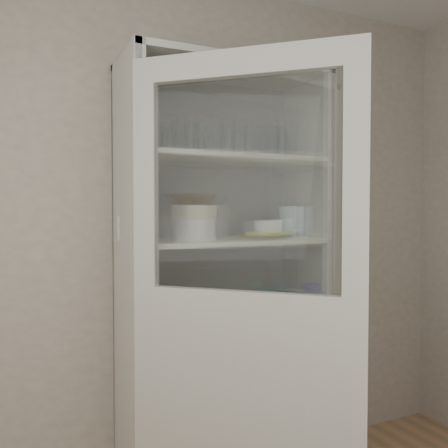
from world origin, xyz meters
name	(u,v)px	position (x,y,z in m)	size (l,w,h in m)	color
wall_back	(170,230)	(0.00, 1.50, 1.30)	(3.60, 0.02, 2.60)	#A1988B
pantry_cabinet	(219,301)	(0.20, 1.34, 0.94)	(1.00, 0.45, 2.10)	#B7B7B7
cupboard_door	(243,351)	(0.03, 0.74, 0.87)	(0.68, 0.65, 2.00)	#B7B7B7
tumbler_0	(169,134)	(-0.12, 1.17, 1.74)	(0.08, 0.08, 0.15)	silver
tumbler_1	(213,136)	(0.09, 1.16, 1.74)	(0.08, 0.08, 0.16)	silver
tumbler_2	(228,138)	(0.14, 1.12, 1.73)	(0.07, 0.07, 0.14)	silver
tumbler_3	(239,137)	(0.20, 1.12, 1.74)	(0.08, 0.08, 0.15)	silver
tumbler_4	(273,142)	(0.39, 1.13, 1.73)	(0.06, 0.06, 0.13)	silver
tumbler_5	(272,142)	(0.40, 1.16, 1.73)	(0.07, 0.07, 0.14)	silver
tumbler_6	(280,142)	(0.45, 1.17, 1.73)	(0.07, 0.07, 0.15)	silver
tumbler_7	(153,138)	(-0.17, 1.25, 1.73)	(0.07, 0.07, 0.14)	silver
tumbler_8	(200,140)	(0.07, 1.28, 1.74)	(0.08, 0.08, 0.15)	silver
tumbler_9	(192,139)	(0.03, 1.27, 1.74)	(0.08, 0.08, 0.15)	silver
tumbler_10	(239,145)	(0.29, 1.28, 1.73)	(0.07, 0.07, 0.13)	silver
tumbler_11	(269,144)	(0.44, 1.25, 1.74)	(0.07, 0.07, 0.15)	silver
goblet_0	(149,137)	(-0.15, 1.36, 1.75)	(0.08, 0.08, 0.18)	silver
goblet_1	(183,142)	(0.03, 1.39, 1.74)	(0.07, 0.07, 0.16)	silver
goblet_2	(258,146)	(0.46, 1.39, 1.74)	(0.07, 0.07, 0.17)	silver
goblet_3	(275,146)	(0.55, 1.38, 1.75)	(0.08, 0.08, 0.17)	silver
plate_stack_front	(194,230)	(0.02, 1.23, 1.31)	(0.20, 0.20, 0.10)	white
plate_stack_back	(137,228)	(-0.21, 1.37, 1.32)	(0.19, 0.19, 0.11)	white
cream_bowl	(194,212)	(0.02, 1.23, 1.39)	(0.21, 0.21, 0.07)	beige
terracotta_bowl	(194,200)	(0.02, 1.23, 1.45)	(0.21, 0.21, 0.05)	#50361D
glass_platter	(268,236)	(0.44, 1.25, 1.27)	(0.28, 0.28, 0.02)	silver
yellow_trivet	(268,233)	(0.44, 1.25, 1.28)	(0.16, 0.16, 0.01)	#FFF93E
white_ramekin	(268,226)	(0.44, 1.25, 1.32)	(0.14, 0.14, 0.06)	white
grey_bowl_stack	(292,221)	(0.61, 1.29, 1.34)	(0.13, 0.13, 0.16)	silver
mug_blue	(301,305)	(0.61, 1.21, 0.91)	(0.13, 0.13, 0.10)	#13119E
mug_teal	(268,301)	(0.49, 1.35, 0.91)	(0.11, 0.11, 0.11)	teal
mug_white	(286,310)	(0.48, 1.15, 0.91)	(0.10, 0.10, 0.09)	white
teal_jar	(239,305)	(0.30, 1.30, 0.92)	(0.10, 0.10, 0.12)	teal
measuring_cups	(185,323)	(-0.03, 1.21, 0.88)	(0.09, 0.09, 0.04)	silver
white_canister	(144,312)	(-0.19, 1.31, 0.93)	(0.11, 0.11, 0.13)	white
cream_dish	(206,397)	(0.09, 1.24, 0.50)	(0.26, 0.26, 0.08)	beige
tin_box	(232,391)	(0.25, 1.29, 0.49)	(0.19, 0.14, 0.06)	gray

